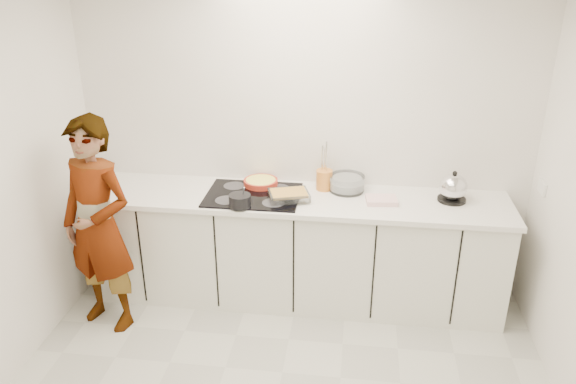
# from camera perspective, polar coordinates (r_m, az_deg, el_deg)

# --- Properties ---
(wall_back) EXTENTS (3.60, 0.00, 2.60)m
(wall_back) POSITION_cam_1_polar(r_m,az_deg,el_deg) (4.48, 1.54, 5.71)
(wall_back) COLOR white
(wall_back) RESTS_ON ground
(base_cabinets) EXTENTS (3.20, 0.58, 0.87)m
(base_cabinets) POSITION_cam_1_polar(r_m,az_deg,el_deg) (4.54, 1.00, -5.99)
(base_cabinets) COLOR silver
(base_cabinets) RESTS_ON floor
(countertop) EXTENTS (3.24, 0.64, 0.04)m
(countertop) POSITION_cam_1_polar(r_m,az_deg,el_deg) (4.33, 1.05, -0.76)
(countertop) COLOR white
(countertop) RESTS_ON base_cabinets
(hob) EXTENTS (0.72, 0.54, 0.01)m
(hob) POSITION_cam_1_polar(r_m,az_deg,el_deg) (4.35, -3.56, -0.30)
(hob) COLOR black
(hob) RESTS_ON countertop
(tart_dish) EXTENTS (0.29, 0.29, 0.05)m
(tart_dish) POSITION_cam_1_polar(r_m,az_deg,el_deg) (4.51, -2.79, 1.02)
(tart_dish) COLOR red
(tart_dish) RESTS_ON hob
(saucepan) EXTENTS (0.21, 0.21, 0.15)m
(saucepan) POSITION_cam_1_polar(r_m,az_deg,el_deg) (4.14, -4.91, -0.87)
(saucepan) COLOR black
(saucepan) RESTS_ON hob
(baking_dish) EXTENTS (0.35, 0.30, 0.06)m
(baking_dish) POSITION_cam_1_polar(r_m,az_deg,el_deg) (4.25, 0.09, -0.30)
(baking_dish) COLOR silver
(baking_dish) RESTS_ON hob
(mixing_bowl) EXTENTS (0.29, 0.29, 0.13)m
(mixing_bowl) POSITION_cam_1_polar(r_m,az_deg,el_deg) (4.44, 6.00, 0.84)
(mixing_bowl) COLOR silver
(mixing_bowl) RESTS_ON countertop
(tea_towel) EXTENTS (0.25, 0.19, 0.04)m
(tea_towel) POSITION_cam_1_polar(r_m,az_deg,el_deg) (4.29, 9.47, -0.82)
(tea_towel) COLOR white
(tea_towel) RESTS_ON countertop
(kettle) EXTENTS (0.24, 0.24, 0.24)m
(kettle) POSITION_cam_1_polar(r_m,az_deg,el_deg) (4.40, 16.41, 0.36)
(kettle) COLOR black
(kettle) RESTS_ON countertop
(utensil_crock) EXTENTS (0.16, 0.16, 0.16)m
(utensil_crock) POSITION_cam_1_polar(r_m,az_deg,el_deg) (4.44, 3.70, 1.24)
(utensil_crock) COLOR orange
(utensil_crock) RESTS_ON countertop
(cook) EXTENTS (0.69, 0.55, 1.64)m
(cook) POSITION_cam_1_polar(r_m,az_deg,el_deg) (4.30, -18.72, -3.33)
(cook) COLOR silver
(cook) RESTS_ON floor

